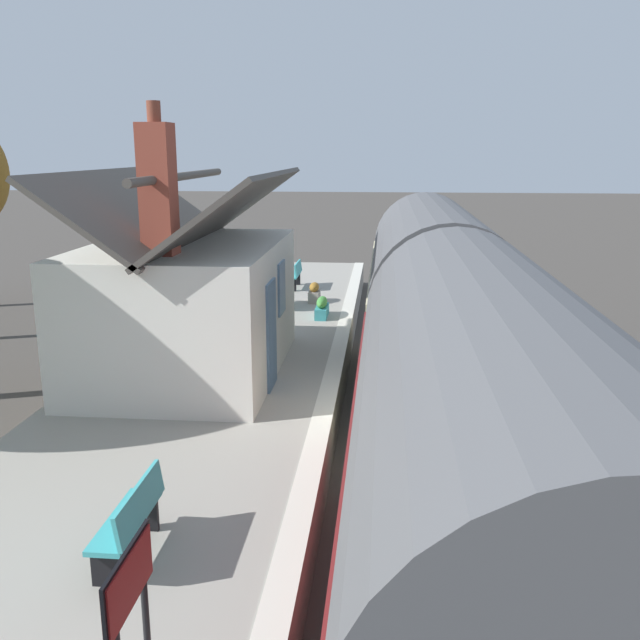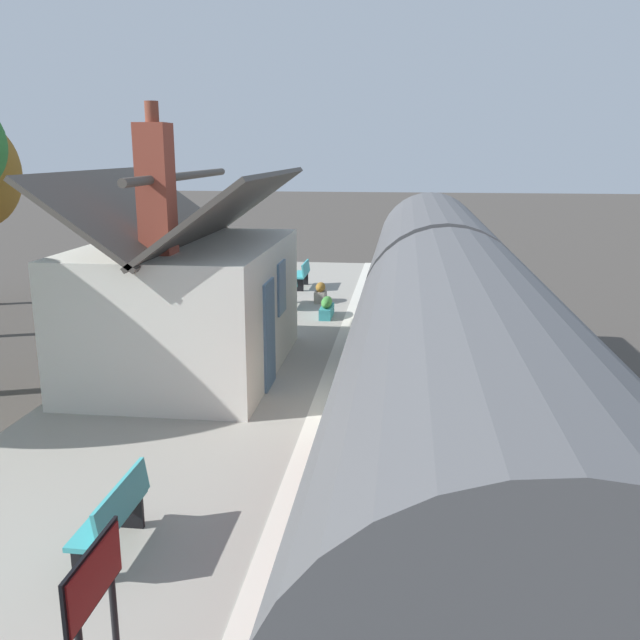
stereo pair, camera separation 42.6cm
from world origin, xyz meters
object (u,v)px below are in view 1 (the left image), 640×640
planter_under_sign (221,301)px  planter_by_door (322,307)px  station_sign_board (129,595)px  station_building (188,302)px  bench_mid_platform (131,519)px  train (450,358)px  planter_corner_building (314,293)px  bench_near_building (295,274)px  bench_by_lamp (283,291)px

planter_under_sign → planter_by_door: 2.96m
station_sign_board → station_building: bearing=13.1°
bench_mid_platform → planter_by_door: size_ratio=1.34×
train → planter_corner_building: size_ratio=23.55×
planter_corner_building → station_sign_board: (-16.06, -0.20, 0.90)m
bench_near_building → planter_corner_building: 2.26m
bench_mid_platform → station_sign_board: station_sign_board is taller
station_building → station_sign_board: bearing=-166.9°
bench_mid_platform → planter_corner_building: 13.78m
train → planter_corner_building: (9.97, 3.17, -1.04)m
planter_by_door → station_sign_board: bearing=179.1°
train → station_sign_board: bearing=154.0°
train → planter_under_sign: bearing=34.1°
bench_near_building → planter_under_sign: size_ratio=1.42×
planter_corner_building → planter_by_door: 1.98m
train → bench_near_building: train is taller
bench_near_building → bench_by_lamp: size_ratio=1.00×
bench_mid_platform → planter_under_sign: bearing=8.6°
station_sign_board → train: bearing=-26.0°
train → planter_corner_building: train is taller
bench_near_building → planter_corner_building: bench_near_building is taller
train → bench_near_building: size_ratio=11.91×
bench_mid_platform → bench_by_lamp: 12.93m
train → planter_under_sign: 10.20m
station_building → planter_by_door: station_building is taller
station_sign_board → bench_by_lamp: bearing=3.9°
train → station_building: station_building is taller
planter_corner_building → train: bearing=-162.4°
station_building → bench_mid_platform: station_building is taller
bench_near_building → train: bearing=-161.5°
planter_under_sign → station_sign_board: 14.77m
bench_by_lamp → planter_corner_building: bearing=-45.5°
station_building → bench_near_building: size_ratio=4.28×
bench_near_building → station_sign_board: size_ratio=0.89×
bench_by_lamp → bench_mid_platform: bearing=-179.3°
bench_by_lamp → planter_under_sign: size_ratio=1.43×
bench_by_lamp → planter_under_sign: (-0.74, 1.69, -0.17)m
train → bench_mid_platform: train is taller
train → planter_by_door: 8.56m
bench_mid_platform → station_building: bearing=10.2°
station_building → planter_under_sign: (5.43, 0.63, -1.18)m
bench_near_building → bench_by_lamp: (-2.91, -0.03, 0.00)m
station_building → planter_under_sign: size_ratio=6.10×
planter_by_door → station_sign_board: (-14.12, 0.21, 0.92)m
bench_mid_platform → bench_near_building: bearing=0.7°
planter_by_door → station_sign_board: 14.15m
planter_by_door → station_sign_board: size_ratio=0.67×
station_building → station_sign_board: station_building is taller
bench_by_lamp → planter_corner_building: 1.20m
bench_mid_platform → planter_corner_building: (13.76, -0.68, -0.19)m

